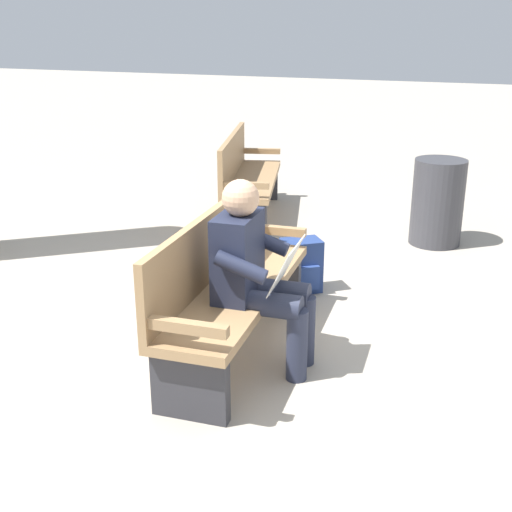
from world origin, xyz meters
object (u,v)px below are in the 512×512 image
bench_near (227,284)px  backpack (301,266)px  person_seated (256,271)px  trash_bin (438,202)px  bench_far (246,176)px

bench_near → backpack: bench_near is taller
backpack → person_seated: bearing=4.0°
backpack → trash_bin: 1.81m
bench_far → bench_near: bearing=4.0°
bench_far → trash_bin: size_ratio=2.28×
bench_far → trash_bin: (0.16, 2.01, -0.05)m
bench_near → bench_far: (-2.86, -1.00, 0.00)m
bench_near → bench_far: 3.03m
bench_near → trash_bin: size_ratio=2.24×
bench_far → person_seated: bearing=7.3°
backpack → bench_far: 2.11m
person_seated → bench_near: bearing=-119.6°
person_seated → bench_far: person_seated is taller
person_seated → bench_far: (-2.98, -1.25, -0.17)m
person_seated → backpack: size_ratio=2.79×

